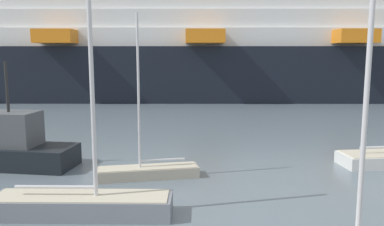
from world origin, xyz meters
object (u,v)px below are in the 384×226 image
Objects in this scene: sailboat_1 at (148,170)px; fishing_boat_0 at (7,147)px; sailboat_4 at (82,202)px; cruise_ship at (77,41)px.

fishing_boat_0 is at bearing -24.85° from sailboat_1.
sailboat_1 is at bearing 67.77° from sailboat_4.
sailboat_1 is 41.82m from cruise_ship.
sailboat_4 is at bearing -73.57° from cruise_ship.
sailboat_1 is at bearing -69.22° from cruise_ship.
sailboat_1 is 0.06× the size of cruise_ship.
sailboat_1 is 0.83× the size of sailboat_4.
cruise_ship is (-5.13, 36.75, 7.01)m from fishing_boat_0.
sailboat_1 is 4.93m from sailboat_4.
cruise_ship reaches higher than sailboat_1.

